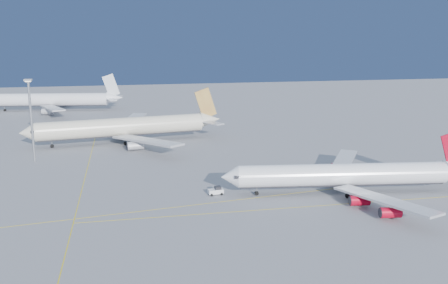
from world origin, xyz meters
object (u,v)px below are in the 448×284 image
at_px(airliner_third, 54,100).
at_px(airliner_virgin, 348,175).
at_px(airliner_etihad, 126,127).
at_px(light_mast, 31,114).
at_px(pushback_tug, 216,191).

bearing_deg(airliner_third, airliner_virgin, -51.95).
distance_m(airliner_etihad, light_mast, 35.85).
relative_size(airliner_virgin, airliner_third, 0.91).
height_order(airliner_virgin, airliner_etihad, airliner_etihad).
bearing_deg(airliner_etihad, airliner_third, 104.97).
xyz_separation_m(airliner_virgin, airliner_third, (-85.71, 145.19, 0.89)).
distance_m(airliner_etihad, airliner_third, 85.18).
bearing_deg(airliner_third, airliner_etihad, -58.98).
distance_m(pushback_tug, light_mast, 64.14).
xyz_separation_m(airliner_etihad, pushback_tug, (20.50, -62.06, -4.61)).
height_order(airliner_third, pushback_tug, airliner_third).
relative_size(airliner_third, pushback_tug, 18.19).
bearing_deg(light_mast, pushback_tug, -40.37).
distance_m(airliner_virgin, airliner_third, 168.61).
relative_size(airliner_etihad, light_mast, 2.82).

